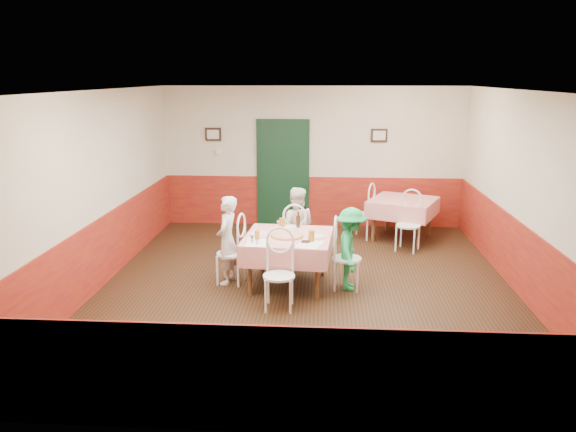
# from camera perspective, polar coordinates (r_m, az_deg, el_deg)

# --- Properties ---
(floor) EXTENTS (7.00, 7.00, 0.00)m
(floor) POSITION_cam_1_polar(r_m,az_deg,el_deg) (8.28, 1.89, -7.12)
(floor) COLOR black
(floor) RESTS_ON ground
(ceiling) EXTENTS (7.00, 7.00, 0.00)m
(ceiling) POSITION_cam_1_polar(r_m,az_deg,el_deg) (7.72, 2.06, 12.64)
(ceiling) COLOR white
(ceiling) RESTS_ON back_wall
(back_wall) EXTENTS (6.00, 0.10, 2.80)m
(back_wall) POSITION_cam_1_polar(r_m,az_deg,el_deg) (11.33, 2.54, 5.99)
(back_wall) COLOR beige
(back_wall) RESTS_ON ground
(front_wall) EXTENTS (6.00, 0.10, 2.80)m
(front_wall) POSITION_cam_1_polar(r_m,az_deg,el_deg) (4.51, 0.53, -6.61)
(front_wall) COLOR beige
(front_wall) RESTS_ON ground
(left_wall) EXTENTS (0.10, 7.00, 2.80)m
(left_wall) POSITION_cam_1_polar(r_m,az_deg,el_deg) (8.52, -18.67, 2.55)
(left_wall) COLOR beige
(left_wall) RESTS_ON ground
(right_wall) EXTENTS (0.10, 7.00, 2.80)m
(right_wall) POSITION_cam_1_polar(r_m,az_deg,el_deg) (8.35, 23.03, 1.95)
(right_wall) COLOR beige
(right_wall) RESTS_ON ground
(wainscot_back) EXTENTS (6.00, 0.03, 1.00)m
(wainscot_back) POSITION_cam_1_polar(r_m,az_deg,el_deg) (11.48, 2.49, 1.53)
(wainscot_back) COLOR maroon
(wainscot_back) RESTS_ON ground
(wainscot_front) EXTENTS (6.00, 0.03, 1.00)m
(wainscot_front) POSITION_cam_1_polar(r_m,az_deg,el_deg) (4.92, 0.51, -16.41)
(wainscot_front) COLOR maroon
(wainscot_front) RESTS_ON ground
(wainscot_left) EXTENTS (0.03, 7.00, 1.00)m
(wainscot_left) POSITION_cam_1_polar(r_m,az_deg,el_deg) (8.72, -18.12, -3.25)
(wainscot_left) COLOR maroon
(wainscot_left) RESTS_ON ground
(wainscot_right) EXTENTS (0.03, 7.00, 1.00)m
(wainscot_right) POSITION_cam_1_polar(r_m,az_deg,el_deg) (8.56, 22.36, -3.95)
(wainscot_right) COLOR maroon
(wainscot_right) RESTS_ON ground
(door) EXTENTS (0.96, 0.06, 2.10)m
(door) POSITION_cam_1_polar(r_m,az_deg,el_deg) (11.36, -0.52, 4.24)
(door) COLOR black
(door) RESTS_ON ground
(picture_left) EXTENTS (0.32, 0.03, 0.26)m
(picture_left) POSITION_cam_1_polar(r_m,az_deg,el_deg) (11.44, -7.61, 8.23)
(picture_left) COLOR black
(picture_left) RESTS_ON back_wall
(picture_right) EXTENTS (0.32, 0.03, 0.26)m
(picture_right) POSITION_cam_1_polar(r_m,az_deg,el_deg) (11.27, 9.25, 8.09)
(picture_right) COLOR black
(picture_right) RESTS_ON back_wall
(thermostat) EXTENTS (0.10, 0.03, 0.10)m
(thermostat) POSITION_cam_1_polar(r_m,az_deg,el_deg) (11.46, -7.06, 6.50)
(thermostat) COLOR white
(thermostat) RESTS_ON back_wall
(main_table) EXTENTS (1.31, 1.31, 0.77)m
(main_table) POSITION_cam_1_polar(r_m,az_deg,el_deg) (8.18, -0.00, -4.59)
(main_table) COLOR red
(main_table) RESTS_ON ground
(second_table) EXTENTS (1.47, 1.47, 0.77)m
(second_table) POSITION_cam_1_polar(r_m,az_deg,el_deg) (10.74, 11.53, -0.31)
(second_table) COLOR red
(second_table) RESTS_ON ground
(chair_left) EXTENTS (0.48, 0.48, 0.90)m
(chair_left) POSITION_cam_1_polar(r_m,az_deg,el_deg) (8.31, -5.83, -3.82)
(chair_left) COLOR white
(chair_left) RESTS_ON ground
(chair_right) EXTENTS (0.45, 0.45, 0.90)m
(chair_right) POSITION_cam_1_polar(r_m,az_deg,el_deg) (8.08, 5.99, -4.33)
(chair_right) COLOR white
(chair_right) RESTS_ON ground
(chair_far) EXTENTS (0.44, 0.44, 0.90)m
(chair_far) POSITION_cam_1_polar(r_m,az_deg,el_deg) (8.96, 0.75, -2.41)
(chair_far) COLOR white
(chair_far) RESTS_ON ground
(chair_near) EXTENTS (0.42, 0.42, 0.90)m
(chair_near) POSITION_cam_1_polar(r_m,az_deg,el_deg) (7.36, -0.92, -6.14)
(chair_near) COLOR white
(chair_near) RESTS_ON ground
(chair_second_a) EXTENTS (0.55, 0.55, 0.90)m
(chair_second_a) POSITION_cam_1_polar(r_m,az_deg,el_deg) (10.64, 7.55, 0.14)
(chair_second_a) COLOR white
(chair_second_a) RESTS_ON ground
(chair_second_b) EXTENTS (0.55, 0.55, 0.90)m
(chair_second_b) POSITION_cam_1_polar(r_m,az_deg,el_deg) (10.00, 12.10, -0.96)
(chair_second_b) COLOR white
(chair_second_b) RESTS_ON ground
(pizza) EXTENTS (0.48, 0.48, 0.03)m
(pizza) POSITION_cam_1_polar(r_m,az_deg,el_deg) (8.01, -0.06, -2.00)
(pizza) COLOR #B74723
(pizza) RESTS_ON main_table
(plate_left) EXTENTS (0.27, 0.27, 0.01)m
(plate_left) POSITION_cam_1_polar(r_m,az_deg,el_deg) (8.14, -3.01, -1.81)
(plate_left) COLOR white
(plate_left) RESTS_ON main_table
(plate_right) EXTENTS (0.27, 0.27, 0.01)m
(plate_right) POSITION_cam_1_polar(r_m,az_deg,el_deg) (8.01, 2.88, -2.06)
(plate_right) COLOR white
(plate_right) RESTS_ON main_table
(plate_far) EXTENTS (0.27, 0.27, 0.01)m
(plate_far) POSITION_cam_1_polar(r_m,az_deg,el_deg) (8.48, 0.44, -1.13)
(plate_far) COLOR white
(plate_far) RESTS_ON main_table
(glass_a) EXTENTS (0.07, 0.07, 0.13)m
(glass_a) POSITION_cam_1_polar(r_m,az_deg,el_deg) (7.86, -3.15, -1.96)
(glass_a) COLOR #BF7219
(glass_a) RESTS_ON main_table
(glass_b) EXTENTS (0.09, 0.09, 0.16)m
(glass_b) POSITION_cam_1_polar(r_m,az_deg,el_deg) (7.76, 2.39, -2.05)
(glass_b) COLOR #BF7219
(glass_b) RESTS_ON main_table
(glass_c) EXTENTS (0.09, 0.09, 0.15)m
(glass_c) POSITION_cam_1_polar(r_m,az_deg,el_deg) (8.43, -0.61, -0.74)
(glass_c) COLOR #BF7219
(glass_c) RESTS_ON main_table
(beer_bottle) EXTENTS (0.07, 0.07, 0.23)m
(beer_bottle) POSITION_cam_1_polar(r_m,az_deg,el_deg) (8.43, 1.05, -0.48)
(beer_bottle) COLOR #381C0A
(beer_bottle) RESTS_ON main_table
(shaker_a) EXTENTS (0.04, 0.04, 0.09)m
(shaker_a) POSITION_cam_1_polar(r_m,az_deg,el_deg) (7.73, -3.59, -2.40)
(shaker_a) COLOR silver
(shaker_a) RESTS_ON main_table
(shaker_b) EXTENTS (0.04, 0.04, 0.09)m
(shaker_b) POSITION_cam_1_polar(r_m,az_deg,el_deg) (7.64, -3.14, -2.58)
(shaker_b) COLOR silver
(shaker_b) RESTS_ON main_table
(shaker_c) EXTENTS (0.04, 0.04, 0.09)m
(shaker_c) POSITION_cam_1_polar(r_m,az_deg,el_deg) (7.76, -3.68, -2.33)
(shaker_c) COLOR #B23319
(shaker_c) RESTS_ON main_table
(menu_left) EXTENTS (0.33, 0.42, 0.00)m
(menu_left) POSITION_cam_1_polar(r_m,az_deg,el_deg) (7.73, -3.11, -2.72)
(menu_left) COLOR white
(menu_left) RESTS_ON main_table
(menu_right) EXTENTS (0.40, 0.47, 0.00)m
(menu_right) POSITION_cam_1_polar(r_m,az_deg,el_deg) (7.66, 2.21, -2.87)
(menu_right) COLOR white
(menu_right) RESTS_ON main_table
(wallet) EXTENTS (0.12, 0.10, 0.02)m
(wallet) POSITION_cam_1_polar(r_m,az_deg,el_deg) (7.74, 1.79, -2.60)
(wallet) COLOR black
(wallet) RESTS_ON main_table
(diner_left) EXTENTS (0.37, 0.51, 1.31)m
(diner_left) POSITION_cam_1_polar(r_m,az_deg,el_deg) (8.26, -6.20, -2.45)
(diner_left) COLOR gray
(diner_left) RESTS_ON ground
(diner_far) EXTENTS (0.64, 0.51, 1.29)m
(diner_far) POSITION_cam_1_polar(r_m,az_deg,el_deg) (8.95, 0.80, -1.12)
(diner_far) COLOR gray
(diner_far) RESTS_ON ground
(diner_right) EXTENTS (0.47, 0.79, 1.20)m
(diner_right) POSITION_cam_1_polar(r_m,az_deg,el_deg) (8.04, 6.38, -3.34)
(diner_right) COLOR gray
(diner_right) RESTS_ON ground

